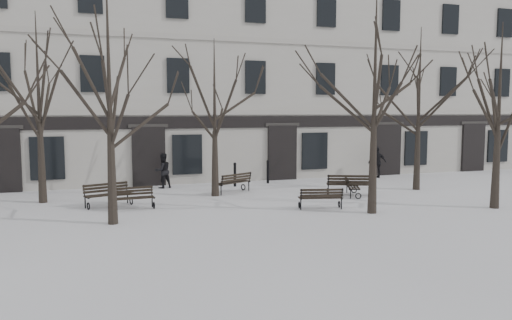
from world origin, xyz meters
name	(u,v)px	position (x,y,z in m)	size (l,w,h in m)	color
ground	(271,212)	(0.00, 0.00, 0.00)	(100.00, 100.00, 0.00)	white
building	(198,80)	(0.00, 12.96, 5.52)	(40.40, 10.20, 11.40)	#B5B1A7
tree_1	(109,66)	(-5.54, -0.11, 5.10)	(5.71, 5.71, 8.15)	black
tree_2	(375,70)	(3.43, -1.24, 5.12)	(5.73, 5.73, 8.19)	black
tree_3	(500,93)	(8.35, -1.88, 4.33)	(4.85, 4.85, 6.93)	black
tree_4	(38,84)	(-8.06, 4.70, 4.72)	(5.28, 5.28, 7.55)	black
tree_5	(215,99)	(-1.10, 4.08, 4.20)	(4.71, 4.71, 6.72)	black
tree_6	(419,89)	(8.28, 2.84, 4.67)	(5.23, 5.23, 7.48)	black
bench_0	(108,194)	(-5.60, 3.08, 0.49)	(1.87, 1.18, 0.90)	black
bench_1	(321,197)	(1.98, 0.00, 0.45)	(1.71, 0.94, 0.82)	black
bench_2	(349,184)	(4.42, 2.27, 0.52)	(2.00, 1.35, 0.96)	black
bench_3	(132,197)	(-4.77, 2.19, 0.45)	(1.69, 0.73, 0.83)	black
bench_4	(233,182)	(-0.13, 4.59, 0.49)	(1.87, 1.40, 0.91)	black
bench_5	(351,186)	(4.52, 2.27, 0.44)	(1.14, 1.67, 0.81)	black
bollard_a	(235,174)	(0.46, 6.44, 0.63)	(0.15, 0.15, 1.18)	black
bollard_b	(268,171)	(2.34, 6.92, 0.64)	(0.15, 0.15, 1.20)	black
pedestrian_b	(163,188)	(-2.95, 7.02, 0.00)	(0.81, 0.63, 1.67)	black
pedestrian_c	(377,178)	(8.73, 6.98, 0.00)	(1.01, 0.42, 1.72)	black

